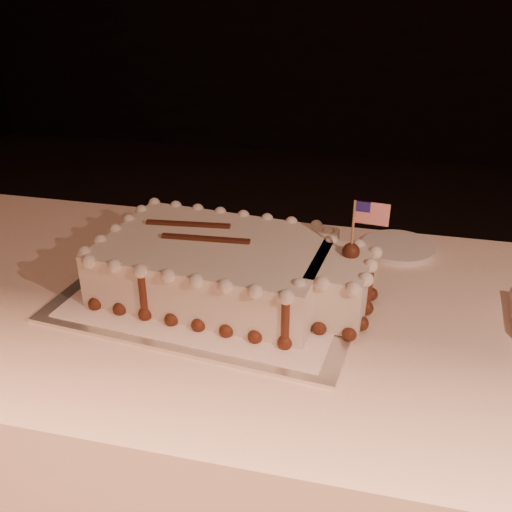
% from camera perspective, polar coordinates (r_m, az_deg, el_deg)
% --- Properties ---
extents(banquet_table, '(2.40, 0.80, 0.75)m').
position_cam_1_polar(banquet_table, '(1.35, 0.38, -18.43)').
color(banquet_table, '#FFDBC5').
rests_on(banquet_table, ground).
extents(cake_board, '(0.61, 0.49, 0.01)m').
position_cam_1_polar(cake_board, '(1.15, -3.91, -3.45)').
color(cake_board, silver).
rests_on(cake_board, banquet_table).
extents(doily, '(0.55, 0.44, 0.00)m').
position_cam_1_polar(doily, '(1.14, -3.91, -3.23)').
color(doily, white).
rests_on(doily, cake_board).
extents(sheet_cake, '(0.56, 0.35, 0.21)m').
position_cam_1_polar(sheet_cake, '(1.11, -2.55, -1.17)').
color(sheet_cake, silver).
rests_on(sheet_cake, doily).
extents(side_plate, '(0.17, 0.17, 0.01)m').
position_cam_1_polar(side_plate, '(1.35, 14.02, 0.85)').
color(side_plate, white).
rests_on(side_plate, banquet_table).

